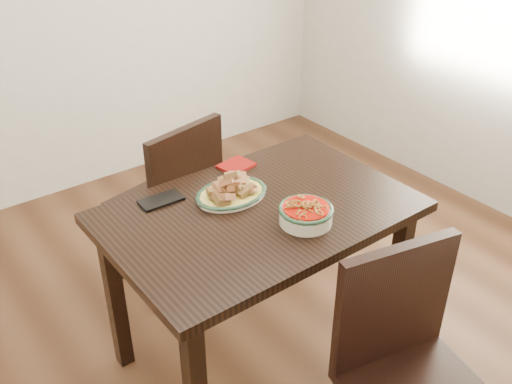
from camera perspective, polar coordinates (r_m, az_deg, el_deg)
floor at (r=2.75m, az=0.63°, el=-12.80°), size 3.50×3.50×0.00m
dining_table at (r=2.20m, az=0.32°, el=-3.89°), size 1.15×0.76×0.75m
chair_far at (r=2.71m, az=-8.27°, el=-0.58°), size 0.50×0.50×0.89m
chair_near at (r=1.96m, az=14.88°, el=-16.28°), size 0.50×0.50×0.89m
fish_plate at (r=2.19m, az=-2.49°, el=0.54°), size 0.29×0.23×0.11m
noodle_bowl at (r=2.05m, az=5.00°, el=-2.03°), size 0.20×0.20×0.08m
smartphone at (r=2.21m, az=-9.47°, el=-0.81°), size 0.17×0.09×0.01m
napkin at (r=2.42m, az=-2.00°, el=2.66°), size 0.15×0.13×0.01m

